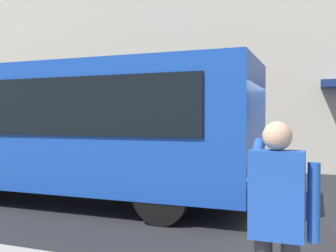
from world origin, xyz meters
TOP-DOWN VIEW (x-y plane):
  - ground_plane at (0.00, 0.00)m, footprint 60.00×60.00m
  - building_facade_far at (-0.02, -6.80)m, footprint 28.00×1.55m
  - red_bus at (4.38, 0.22)m, footprint 9.05×2.54m
  - pedestrian_photographer at (-0.90, 4.61)m, footprint 0.53×0.52m

SIDE VIEW (x-z plane):
  - ground_plane at x=0.00m, z-range 0.00..0.00m
  - pedestrian_photographer at x=-0.90m, z-range 0.29..1.99m
  - red_bus at x=4.38m, z-range 0.14..3.22m
  - building_facade_far at x=-0.02m, z-range -0.01..11.99m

